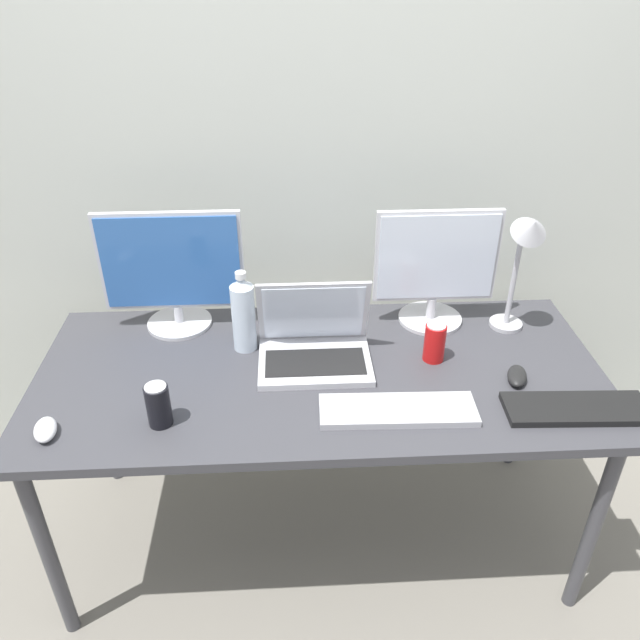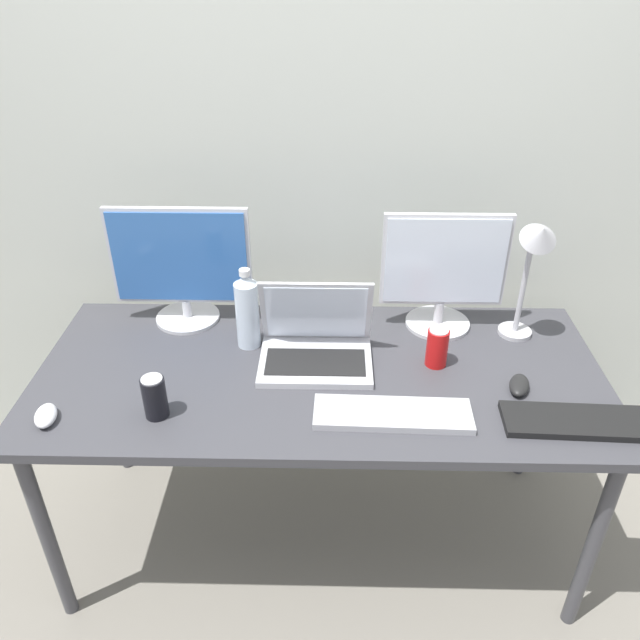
% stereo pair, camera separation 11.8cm
% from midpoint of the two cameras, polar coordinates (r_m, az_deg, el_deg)
% --- Properties ---
extents(ground_plane, '(16.00, 16.00, 0.00)m').
position_cam_midpoint_polar(ground_plane, '(2.43, -1.47, -18.80)').
color(ground_plane, gray).
extents(wall_back, '(7.00, 0.08, 2.60)m').
position_cam_midpoint_polar(wall_back, '(2.21, -2.47, 16.63)').
color(wall_back, silver).
rests_on(wall_back, ground).
extents(work_desk, '(1.73, 0.77, 0.74)m').
position_cam_midpoint_polar(work_desk, '(1.95, -1.74, -6.02)').
color(work_desk, '#424247').
rests_on(work_desk, ground).
extents(monitor_left, '(0.46, 0.22, 0.41)m').
position_cam_midpoint_polar(monitor_left, '(2.10, -14.93, 4.41)').
color(monitor_left, silver).
rests_on(monitor_left, work_desk).
extents(monitor_center, '(0.41, 0.22, 0.40)m').
position_cam_midpoint_polar(monitor_center, '(2.08, 8.94, 4.79)').
color(monitor_center, silver).
rests_on(monitor_center, work_desk).
extents(laptop_silver, '(0.35, 0.26, 0.26)m').
position_cam_midpoint_polar(laptop_silver, '(1.93, -2.27, -2.12)').
color(laptop_silver, silver).
rests_on(laptop_silver, work_desk).
extents(keyboard_main, '(0.44, 0.15, 0.02)m').
position_cam_midpoint_polar(keyboard_main, '(1.76, 5.21, -8.26)').
color(keyboard_main, '#B2B2B7').
rests_on(keyboard_main, work_desk).
extents(keyboard_aux, '(0.41, 0.15, 0.02)m').
position_cam_midpoint_polar(keyboard_aux, '(1.87, 20.76, -7.63)').
color(keyboard_aux, black).
rests_on(keyboard_aux, work_desk).
extents(mouse_by_keyboard, '(0.09, 0.12, 0.03)m').
position_cam_midpoint_polar(mouse_by_keyboard, '(1.94, 15.92, -4.97)').
color(mouse_by_keyboard, black).
rests_on(mouse_by_keyboard, work_desk).
extents(mouse_by_laptop, '(0.08, 0.11, 0.03)m').
position_cam_midpoint_polar(mouse_by_laptop, '(1.86, -25.53, -9.08)').
color(mouse_by_laptop, silver).
rests_on(mouse_by_laptop, work_desk).
extents(water_bottle, '(0.08, 0.08, 0.27)m').
position_cam_midpoint_polar(water_bottle, '(1.97, -8.72, 0.52)').
color(water_bottle, silver).
rests_on(water_bottle, work_desk).
extents(soda_can_near_keyboard, '(0.07, 0.07, 0.13)m').
position_cam_midpoint_polar(soda_can_near_keyboard, '(1.76, -16.46, -7.52)').
color(soda_can_near_keyboard, black).
rests_on(soda_can_near_keyboard, work_desk).
extents(soda_can_by_laptop, '(0.07, 0.07, 0.13)m').
position_cam_midpoint_polar(soda_can_by_laptop, '(1.95, 8.75, -2.07)').
color(soda_can_by_laptop, red).
rests_on(soda_can_by_laptop, work_desk).
extents(desk_lamp, '(0.11, 0.18, 0.44)m').
position_cam_midpoint_polar(desk_lamp, '(2.03, 16.64, 6.05)').
color(desk_lamp, '#B7B7BC').
rests_on(desk_lamp, work_desk).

